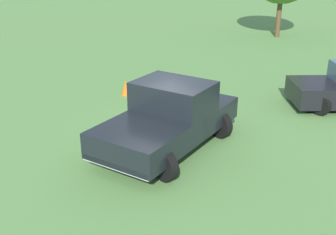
% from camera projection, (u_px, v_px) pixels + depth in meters
% --- Properties ---
extents(ground_plane, '(80.00, 80.00, 0.00)m').
position_uv_depth(ground_plane, '(165.00, 138.00, 11.83)').
color(ground_plane, '#5B8C47').
extents(pickup_truck, '(3.18, 4.83, 1.80)m').
position_uv_depth(pickup_truck, '(170.00, 115.00, 10.98)').
color(pickup_truck, black).
rests_on(pickup_truck, ground_plane).
extents(traffic_cone, '(0.32, 0.32, 0.55)m').
position_uv_depth(traffic_cone, '(126.00, 88.00, 15.28)').
color(traffic_cone, orange).
rests_on(traffic_cone, ground_plane).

